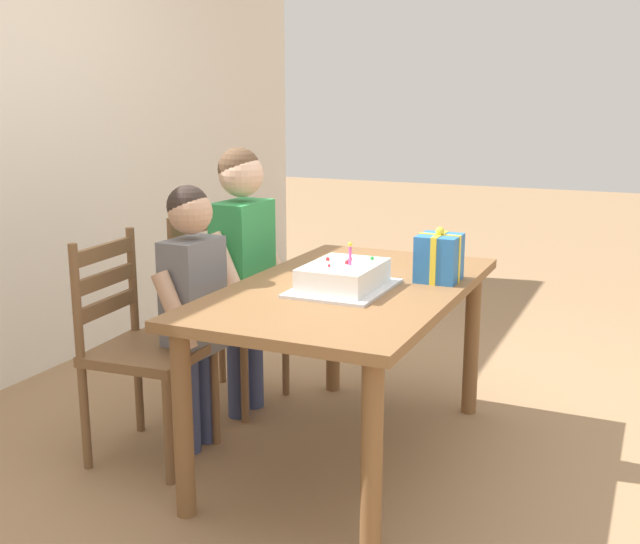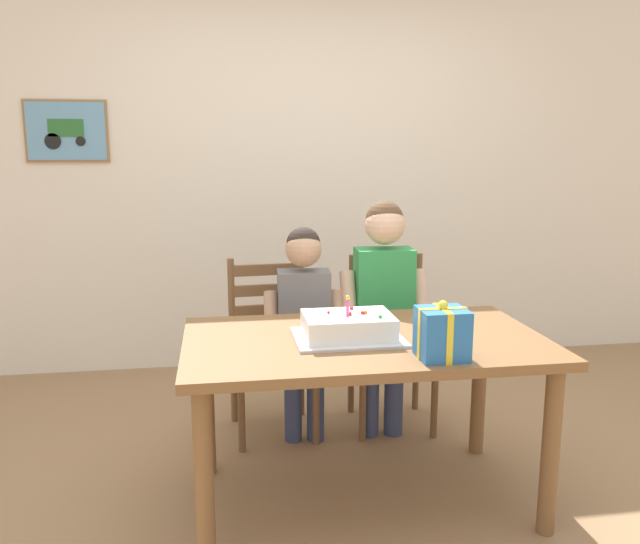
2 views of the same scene
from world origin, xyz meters
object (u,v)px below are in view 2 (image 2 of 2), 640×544
object	(u,v)px
chair_right	(390,340)
child_younger	(304,314)
dining_table	(365,360)
birthday_cake	(348,327)
gift_box_red_large	(442,333)
child_older	(384,296)
chair_left	(271,346)

from	to	relation	value
chair_right	child_younger	xyz separation A→B (m)	(-0.50, -0.16, 0.21)
dining_table	chair_right	bearing A→B (deg)	67.42
birthday_cake	gift_box_red_large	size ratio (longest dim) A/B	1.97
child_older	birthday_cake	bearing A→B (deg)	-116.62
dining_table	gift_box_red_large	size ratio (longest dim) A/B	6.63
chair_right	dining_table	bearing A→B (deg)	-112.58
dining_table	child_younger	distance (m)	0.64
dining_table	chair_right	distance (m)	0.86
child_older	child_younger	world-z (taller)	child_older
birthday_cake	child_older	bearing A→B (deg)	63.38
gift_box_red_large	child_older	distance (m)	0.92
birthday_cake	gift_box_red_large	xyz separation A→B (m)	(0.30, -0.29, 0.05)
chair_left	chair_right	distance (m)	0.65
dining_table	child_older	bearing A→B (deg)	68.73
chair_right	chair_left	bearing A→B (deg)	-179.99
chair_left	birthday_cake	bearing A→B (deg)	-72.19
gift_box_red_large	chair_right	xyz separation A→B (m)	(0.10, 1.08, -0.36)
dining_table	gift_box_red_large	bearing A→B (deg)	-53.57
gift_box_red_large	chair_right	distance (m)	1.14
gift_box_red_large	chair_right	world-z (taller)	gift_box_red_large
birthday_cake	chair_left	xyz separation A→B (m)	(-0.25, 0.79, -0.31)
child_younger	birthday_cake	bearing A→B (deg)	-80.94
chair_left	child_older	distance (m)	0.66
gift_box_red_large	chair_left	world-z (taller)	gift_box_red_large
child_older	child_younger	xyz separation A→B (m)	(-0.41, 0.00, -0.08)
gift_box_red_large	child_older	bearing A→B (deg)	88.93
birthday_cake	child_younger	world-z (taller)	child_younger
chair_left	dining_table	bearing A→B (deg)	-67.35
chair_left	child_younger	world-z (taller)	child_younger
child_younger	child_older	bearing A→B (deg)	-0.04
dining_table	child_younger	bearing A→B (deg)	105.60
chair_left	child_younger	xyz separation A→B (m)	(0.15, -0.16, 0.21)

